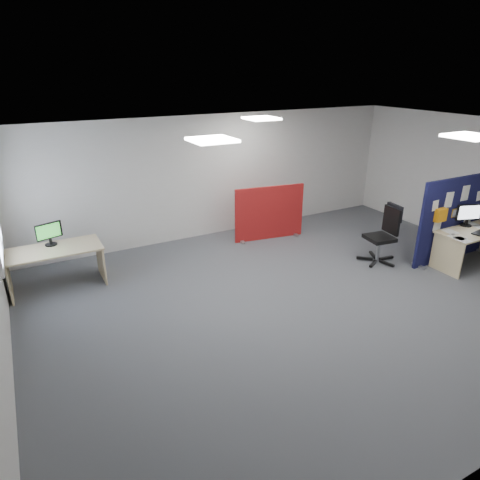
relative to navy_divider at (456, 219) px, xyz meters
name	(u,v)px	position (x,y,z in m)	size (l,w,h in m)	color
floor	(309,297)	(-3.46, 0.06, -0.85)	(9.00, 9.00, 0.00)	#515358
ceiling	(320,135)	(-3.46, 0.06, 1.85)	(9.00, 7.00, 0.02)	white
wall_back	(218,176)	(-3.46, 3.56, 0.50)	(9.00, 0.02, 2.70)	silver
ceiling_lights	(310,130)	(-3.13, 0.73, 1.82)	(4.10, 4.10, 0.04)	white
navy_divider	(456,219)	(0.00, 0.00, 0.00)	(2.06, 0.30, 1.70)	black
main_desk	(473,238)	(0.12, -0.36, -0.30)	(1.60, 0.71, 0.73)	beige
monitor_main	(468,214)	(0.13, -0.15, 0.12)	(0.48, 0.21, 0.44)	black
red_divider	(269,213)	(-2.65, 2.67, -0.26)	(1.60, 0.30, 1.21)	#A61915
second_desk	(55,257)	(-7.14, 2.49, -0.30)	(1.56, 0.78, 0.73)	beige
monitor_second	(49,233)	(-7.15, 2.65, 0.10)	(0.44, 0.20, 0.41)	black
office_chair	(385,230)	(-1.29, 0.56, -0.20)	(0.75, 0.75, 1.14)	black
desk_papers	(471,231)	(-0.05, -0.40, -0.12)	(1.42, 0.82, 0.00)	white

